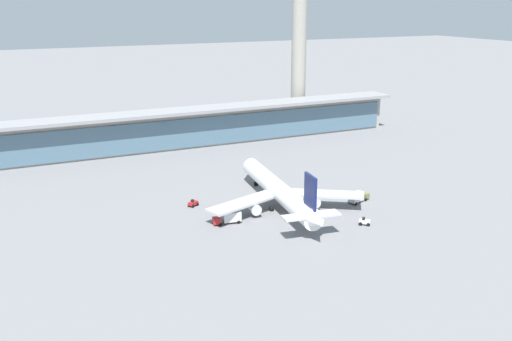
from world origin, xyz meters
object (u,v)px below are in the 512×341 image
object	(u,v)px
airliner_on_stand	(280,191)
service_truck_under_wing_olive	(358,197)
service_truck_near_nose_red	(193,203)
service_truck_on_taxiway_white	(365,222)
service_truck_by_tail_red	(229,217)
control_tower	(299,33)
service_truck_mid_apron_white	(309,188)

from	to	relation	value
airliner_on_stand	service_truck_under_wing_olive	distance (m)	23.17
service_truck_near_nose_red	service_truck_on_taxiway_white	world-z (taller)	same
service_truck_under_wing_olive	service_truck_by_tail_red	world-z (taller)	same
airliner_on_stand	service_truck_under_wing_olive	world-z (taller)	airliner_on_stand
service_truck_on_taxiway_white	control_tower	distance (m)	123.80
service_truck_mid_apron_white	service_truck_on_taxiway_white	bearing A→B (deg)	-92.43
service_truck_under_wing_olive	control_tower	bearing A→B (deg)	70.36
service_truck_by_tail_red	service_truck_on_taxiway_white	distance (m)	34.88
service_truck_by_tail_red	service_truck_on_taxiway_white	world-z (taller)	service_truck_by_tail_red
service_truck_near_nose_red	airliner_on_stand	bearing A→B (deg)	-28.73
service_truck_mid_apron_white	service_truck_on_taxiway_white	xyz separation A→B (m)	(-1.26, -29.69, 0.00)
service_truck_on_taxiway_white	service_truck_mid_apron_white	bearing A→B (deg)	87.57
control_tower	service_truck_by_tail_red	bearing A→B (deg)	-128.10
service_truck_mid_apron_white	service_truck_on_taxiway_white	distance (m)	29.72
airliner_on_stand	service_truck_near_nose_red	xyz separation A→B (m)	(-21.15, 11.59, -4.04)
service_truck_mid_apron_white	service_truck_by_tail_red	world-z (taller)	service_truck_by_tail_red
service_truck_near_nose_red	service_truck_mid_apron_white	world-z (taller)	same
service_truck_under_wing_olive	service_truck_mid_apron_white	size ratio (longest dim) A/B	2.34
service_truck_under_wing_olive	control_tower	xyz separation A→B (m)	(33.59, 94.15, 39.91)
service_truck_mid_apron_white	service_truck_near_nose_red	bearing A→B (deg)	176.19
service_truck_under_wing_olive	service_truck_by_tail_red	size ratio (longest dim) A/B	1.02
airliner_on_stand	service_truck_under_wing_olive	size ratio (longest dim) A/B	7.65
airliner_on_stand	service_truck_near_nose_red	world-z (taller)	airliner_on_stand
airliner_on_stand	service_truck_mid_apron_white	bearing A→B (deg)	31.31
service_truck_near_nose_red	control_tower	world-z (taller)	control_tower
service_truck_under_wing_olive	service_truck_by_tail_red	distance (m)	39.43
service_truck_by_tail_red	control_tower	distance (m)	124.86
service_truck_near_nose_red	service_truck_on_taxiway_white	xyz separation A→B (m)	(34.99, -32.10, 0.00)
service_truck_mid_apron_white	service_truck_under_wing_olive	bearing A→B (deg)	-64.10
service_truck_by_tail_red	control_tower	size ratio (longest dim) A/B	0.10
service_truck_under_wing_olive	control_tower	world-z (taller)	control_tower
airliner_on_stand	service_truck_mid_apron_white	xyz separation A→B (m)	(15.10, 9.18, -4.04)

